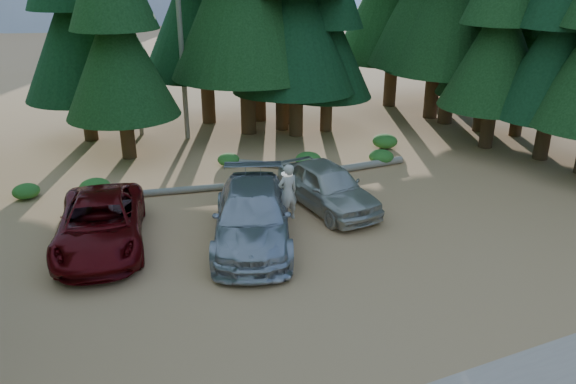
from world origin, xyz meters
The scene contains 18 objects.
ground centered at (0.00, 0.00, 0.00)m, with size 160.00×160.00×0.00m, color tan.
forest_belt_north centered at (0.00, 15.00, 0.00)m, with size 36.00×7.00×22.00m, color black, non-canonical shape.
snag_front centered at (0.80, 14.50, 6.00)m, with size 0.24×0.24×12.00m, color gray.
snag_back centered at (-1.20, 16.00, 5.00)m, with size 0.20×0.20×10.00m, color gray.
red_pickup centered at (-4.44, 4.38, 0.77)m, with size 2.54×5.51×1.53m, color #58070A.
silver_minivan_center centered at (-0.04, 2.84, 0.85)m, with size 2.39×5.87×1.70m, color #AAAEB3.
silver_minivan_right centered at (3.31, 4.22, 0.81)m, with size 1.92×4.78×1.63m, color beige.
frisbee_player centered at (1.16, 2.82, 1.47)m, with size 0.74×0.53×1.88m.
log_left centered at (-1.39, 7.62, 0.13)m, with size 0.26×0.26×3.64m, color gray.
log_mid centered at (2.69, 9.06, 0.14)m, with size 0.28×0.28×3.36m, color gray.
log_right centered at (6.04, 7.12, 0.15)m, with size 0.31×0.31×4.83m, color gray.
shrub_far_left centered at (-4.21, 8.69, 0.32)m, with size 1.18×1.18×0.65m, color #316B20.
shrub_left centered at (-6.61, 9.45, 0.27)m, with size 0.98×0.98×0.54m, color #316B20.
shrub_center_left centered at (0.89, 6.29, 0.34)m, with size 1.23×1.23×0.68m, color #316B20.
shrub_center_right centered at (1.43, 9.87, 0.26)m, with size 0.95×0.95×0.52m, color #316B20.
shrub_right centered at (4.54, 8.37, 0.31)m, with size 1.13×1.13×0.62m, color #316B20.
shrub_far_right centered at (8.97, 9.25, 0.32)m, with size 1.17×1.17×0.65m, color #316B20.
shrub_edge_east centered at (7.64, 7.46, 0.30)m, with size 1.08×1.08×0.59m, color #316B20.
Camera 1 is at (-5.36, -12.15, 8.29)m, focal length 35.00 mm.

